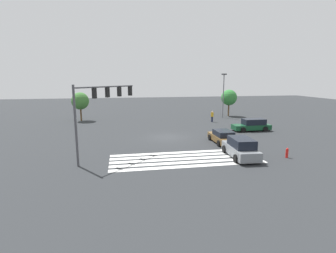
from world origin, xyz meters
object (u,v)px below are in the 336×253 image
Objects in this scene: car_0 at (223,137)px; street_light_pole_a at (223,91)px; tree_corner_a at (80,101)px; fire_hydrant at (287,153)px; car_2 at (241,148)px; car_1 at (252,125)px; tree_corner_b at (229,98)px; pedestrian at (212,116)px; traffic_signal_mast at (100,102)px.

car_0 is 18.02m from street_light_pole_a.
fire_hydrant is at bearing -49.31° from tree_corner_a.
tree_corner_a is (-23.17, 1.12, -1.35)m from street_light_pole_a.
car_2 is 27.83m from tree_corner_a.
fire_hydrant is (-2.70, -11.25, -0.30)m from car_1.
tree_corner_b is (24.97, 0.67, 0.16)m from tree_corner_a.
car_0 is 2.57× the size of pedestrian.
street_light_pole_a is at bearing -177.11° from pedestrian.
car_2 is (11.65, -1.79, -3.94)m from traffic_signal_mast.
car_0 is (12.05, 3.25, -4.12)m from traffic_signal_mast.
car_2 reaches higher than fire_hydrant.
car_1 is 1.04× the size of tree_corner_b.
car_2 is 1.04× the size of tree_corner_a.
car_2 reaches higher than pedestrian.
traffic_signal_mast is 3.67× the size of pedestrian.
car_1 is at bearing 64.62° from pedestrian.
traffic_signal_mast is 29.60m from tree_corner_b.
tree_corner_b is at bearing 78.45° from fire_hydrant.
street_light_pole_a is 1.58× the size of tree_corner_b.
fire_hydrant is at bearing -101.55° from tree_corner_b.
car_2 is at bearing 167.78° from fire_hydrant.
tree_corner_a is (-19.97, 4.86, 2.16)m from pedestrian.
pedestrian is at bearing 0.86° from traffic_signal_mast.
tree_corner_b is (20.40, 21.39, -1.49)m from traffic_signal_mast.
street_light_pole_a is (3.20, 3.74, 3.51)m from pedestrian.
street_light_pole_a is at bearing -21.81° from car_0.
tree_corner_b reaches higher than car_2.
traffic_signal_mast reaches higher than fire_hydrant.
fire_hydrant is (20.07, -23.34, -2.68)m from tree_corner_a.
pedestrian reaches higher than car_1.
tree_corner_b is at bearing 44.75° from street_light_pole_a.
car_2 is at bearing -53.72° from traffic_signal_mast.
car_0 is 0.94× the size of tree_corner_b.
car_2 is (-0.40, -5.04, 0.18)m from car_0.
tree_corner_a is (-16.62, 17.47, 2.47)m from car_0.
fire_hydrant is at bearing -54.59° from traffic_signal_mast.
car_1 reaches higher than fire_hydrant.
pedestrian is (3.75, 17.65, 0.14)m from car_2.
pedestrian is 18.49m from fire_hydrant.
tree_corner_a reaches higher than car_2.
car_1 is at bearing -27.97° from tree_corner_a.
tree_corner_b reaches higher than car_1.
car_2 is at bearing 175.48° from car_0.
tree_corner_a reaches higher than pedestrian.
car_0 is 8.17m from car_1.
pedestrian is 6.04m from street_light_pole_a.
traffic_signal_mast is 1.34× the size of car_2.
tree_corner_a is 24.98m from tree_corner_b.
pedestrian is at bearing 90.30° from fire_hydrant.
car_1 is 7.76m from pedestrian.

